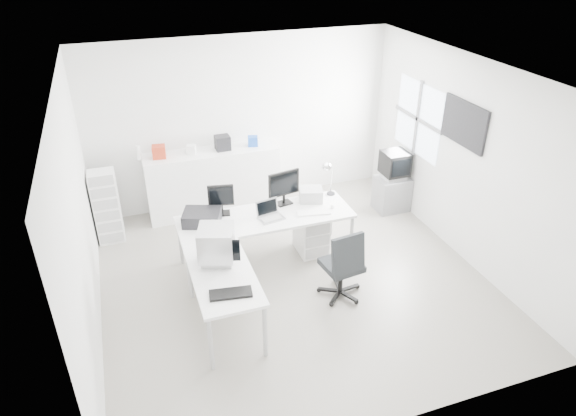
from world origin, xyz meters
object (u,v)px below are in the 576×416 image
object	(u,v)px
side_desk	(225,299)
sideboard	(213,181)
inkjet_printer	(202,217)
laser_printer	(311,195)
laptop	(271,211)
crt_monitor	(216,245)
main_desk	(266,239)
filing_cabinet	(107,206)
tv_cabinet	(392,194)
lcd_monitor_small	(221,200)
drawer_pedestal	(311,233)
lcd_monitor_large	(284,188)
office_chair	(342,262)
crt_tv	(395,166)

from	to	relation	value
side_desk	sideboard	xyz separation A→B (m)	(0.47, 2.83, 0.16)
inkjet_printer	laser_printer	bearing A→B (deg)	23.95
laptop	crt_monitor	size ratio (longest dim) A/B	0.76
main_desk	filing_cabinet	size ratio (longest dim) A/B	2.22
main_desk	filing_cabinet	bearing A→B (deg)	145.87
main_desk	laptop	world-z (taller)	laptop
laptop	tv_cabinet	size ratio (longest dim) A/B	0.63
lcd_monitor_small	tv_cabinet	bearing A→B (deg)	21.37
drawer_pedestal	inkjet_printer	bearing A→B (deg)	178.15
lcd_monitor_small	tv_cabinet	size ratio (longest dim) A/B	0.76
lcd_monitor_large	laser_printer	size ratio (longest dim) A/B	1.52
lcd_monitor_large	tv_cabinet	world-z (taller)	lcd_monitor_large
main_desk	side_desk	world-z (taller)	same
lcd_monitor_small	crt_monitor	size ratio (longest dim) A/B	0.92
office_chair	crt_tv	distance (m)	2.54
side_desk	filing_cabinet	distance (m)	2.78
lcd_monitor_small	lcd_monitor_large	size ratio (longest dim) A/B	0.89
drawer_pedestal	crt_tv	world-z (taller)	crt_tv
lcd_monitor_small	main_desk	bearing A→B (deg)	-13.27
laptop	filing_cabinet	bearing A→B (deg)	133.23
side_desk	sideboard	bearing A→B (deg)	80.58
side_desk	crt_tv	bearing A→B (deg)	29.87
filing_cabinet	laser_printer	bearing A→B (deg)	-22.73
crt_monitor	drawer_pedestal	bearing A→B (deg)	48.35
laptop	sideboard	size ratio (longest dim) A/B	0.17
lcd_monitor_small	filing_cabinet	size ratio (longest dim) A/B	0.41
main_desk	sideboard	distance (m)	1.78
office_chair	sideboard	size ratio (longest dim) A/B	0.48
side_desk	lcd_monitor_small	size ratio (longest dim) A/B	3.18
main_desk	inkjet_printer	distance (m)	0.97
drawer_pedestal	tv_cabinet	size ratio (longest dim) A/B	1.04
tv_cabinet	filing_cabinet	world-z (taller)	filing_cabinet
lcd_monitor_large	tv_cabinet	size ratio (longest dim) A/B	0.85
lcd_monitor_large	office_chair	distance (m)	1.41
laptop	side_desk	bearing A→B (deg)	-143.42
laptop	crt_tv	xyz separation A→B (m)	(2.39, 0.89, -0.07)
crt_tv	sideboard	distance (m)	2.98
lcd_monitor_large	laptop	bearing A→B (deg)	-142.01
laser_printer	tv_cabinet	size ratio (longest dim) A/B	0.56
inkjet_printer	crt_tv	size ratio (longest dim) A/B	0.97
main_desk	inkjet_printer	size ratio (longest dim) A/B	4.95
lcd_monitor_small	office_chair	world-z (taller)	lcd_monitor_small
office_chair	filing_cabinet	bearing A→B (deg)	131.32
drawer_pedestal	sideboard	distance (m)	2.01
inkjet_printer	lcd_monitor_large	xyz separation A→B (m)	(1.20, 0.15, 0.16)
main_desk	filing_cabinet	world-z (taller)	filing_cabinet
lcd_monitor_large	office_chair	world-z (taller)	lcd_monitor_large
inkjet_printer	laser_printer	size ratio (longest dim) A/B	1.50
inkjet_printer	sideboard	distance (m)	1.72
lcd_monitor_small	crt_tv	world-z (taller)	lcd_monitor_small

